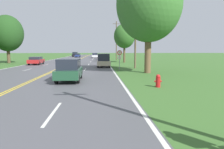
{
  "coord_description": "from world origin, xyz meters",
  "views": [
    {
      "loc": [
        5.43,
        -0.13,
        2.42
      ],
      "look_at": [
        6.28,
        13.03,
        0.83
      ],
      "focal_mm": 32.0,
      "sensor_mm": 36.0,
      "label": 1
    }
  ],
  "objects_px": {
    "tree_left_verge": "(7,33)",
    "car_dark_blue_hatchback_distant": "(78,55)",
    "tree_behind_sign": "(149,5)",
    "car_champagne_van_approaching": "(104,60)",
    "traffic_sign": "(119,55)",
    "tree_right_cluster": "(124,36)",
    "car_red_sedan_mid_near": "(36,60)",
    "car_silver_hatchback_receding": "(95,55)",
    "car_black_suv_horizon": "(75,54)",
    "car_white_sedan_mid_far": "(102,57)",
    "car_dark_green_suv_nearest": "(69,69)",
    "fire_hydrant": "(158,81)"
  },
  "relations": [
    {
      "from": "car_red_sedan_mid_near",
      "to": "car_silver_hatchback_receding",
      "type": "xyz_separation_m",
      "value": [
        9.54,
        30.56,
        0.14
      ]
    },
    {
      "from": "car_red_sedan_mid_near",
      "to": "car_silver_hatchback_receding",
      "type": "height_order",
      "value": "car_silver_hatchback_receding"
    },
    {
      "from": "tree_right_cluster",
      "to": "car_dark_blue_hatchback_distant",
      "type": "height_order",
      "value": "tree_right_cluster"
    },
    {
      "from": "car_white_sedan_mid_far",
      "to": "car_black_suv_horizon",
      "type": "distance_m",
      "value": 26.83
    },
    {
      "from": "tree_right_cluster",
      "to": "car_white_sedan_mid_far",
      "type": "xyz_separation_m",
      "value": [
        -4.42,
        13.0,
        -4.52
      ]
    },
    {
      "from": "car_red_sedan_mid_near",
      "to": "car_black_suv_horizon",
      "type": "bearing_deg",
      "value": -4.93
    },
    {
      "from": "tree_behind_sign",
      "to": "car_silver_hatchback_receding",
      "type": "relative_size",
      "value": 2.59
    },
    {
      "from": "car_red_sedan_mid_near",
      "to": "car_dark_blue_hatchback_distant",
      "type": "xyz_separation_m",
      "value": [
        3.24,
        37.51,
        0.05
      ]
    },
    {
      "from": "tree_left_verge",
      "to": "car_silver_hatchback_receding",
      "type": "bearing_deg",
      "value": 58.72
    },
    {
      "from": "tree_behind_sign",
      "to": "car_champagne_van_approaching",
      "type": "distance_m",
      "value": 11.21
    },
    {
      "from": "tree_left_verge",
      "to": "car_white_sedan_mid_far",
      "type": "relative_size",
      "value": 1.91
    },
    {
      "from": "car_champagne_van_approaching",
      "to": "car_dark_blue_hatchback_distant",
      "type": "height_order",
      "value": "car_champagne_van_approaching"
    },
    {
      "from": "traffic_sign",
      "to": "car_champagne_van_approaching",
      "type": "xyz_separation_m",
      "value": [
        -1.77,
        5.64,
        -0.85
      ]
    },
    {
      "from": "tree_left_verge",
      "to": "car_champagne_van_approaching",
      "type": "distance_m",
      "value": 21.3
    },
    {
      "from": "car_dark_green_suv_nearest",
      "to": "car_dark_blue_hatchback_distant",
      "type": "xyz_separation_m",
      "value": [
        -5.32,
        56.94,
        -0.18
      ]
    },
    {
      "from": "car_dark_green_suv_nearest",
      "to": "car_red_sedan_mid_near",
      "type": "bearing_deg",
      "value": -157.07
    },
    {
      "from": "traffic_sign",
      "to": "tree_left_verge",
      "type": "distance_m",
      "value": 25.72
    },
    {
      "from": "tree_left_verge",
      "to": "car_red_sedan_mid_near",
      "type": "xyz_separation_m",
      "value": [
        6.46,
        -4.22,
        -4.93
      ]
    },
    {
      "from": "tree_behind_sign",
      "to": "tree_right_cluster",
      "type": "bearing_deg",
      "value": 90.36
    },
    {
      "from": "tree_behind_sign",
      "to": "car_champagne_van_approaching",
      "type": "height_order",
      "value": "tree_behind_sign"
    },
    {
      "from": "tree_left_verge",
      "to": "car_red_sedan_mid_near",
      "type": "relative_size",
      "value": 1.93
    },
    {
      "from": "traffic_sign",
      "to": "car_red_sedan_mid_near",
      "type": "bearing_deg",
      "value": 138.81
    },
    {
      "from": "car_white_sedan_mid_far",
      "to": "car_silver_hatchback_receding",
      "type": "bearing_deg",
      "value": -171.6
    },
    {
      "from": "tree_left_verge",
      "to": "traffic_sign",
      "type": "bearing_deg",
      "value": -38.76
    },
    {
      "from": "car_white_sedan_mid_far",
      "to": "car_black_suv_horizon",
      "type": "height_order",
      "value": "car_black_suv_horizon"
    },
    {
      "from": "car_champagne_van_approaching",
      "to": "traffic_sign",
      "type": "bearing_deg",
      "value": 17.83
    },
    {
      "from": "fire_hydrant",
      "to": "car_champagne_van_approaching",
      "type": "xyz_separation_m",
      "value": [
        -3.23,
        16.6,
        0.57
      ]
    },
    {
      "from": "traffic_sign",
      "to": "car_silver_hatchback_receding",
      "type": "distance_m",
      "value": 42.45
    },
    {
      "from": "car_champagne_van_approaching",
      "to": "tree_right_cluster",
      "type": "bearing_deg",
      "value": 158.43
    },
    {
      "from": "car_red_sedan_mid_near",
      "to": "car_silver_hatchback_receding",
      "type": "distance_m",
      "value": 32.01
    },
    {
      "from": "traffic_sign",
      "to": "car_black_suv_horizon",
      "type": "height_order",
      "value": "traffic_sign"
    },
    {
      "from": "tree_left_verge",
      "to": "tree_right_cluster",
      "type": "distance_m",
      "value": 22.54
    },
    {
      "from": "tree_left_verge",
      "to": "car_dark_blue_hatchback_distant",
      "type": "height_order",
      "value": "tree_left_verge"
    },
    {
      "from": "tree_left_verge",
      "to": "car_dark_blue_hatchback_distant",
      "type": "xyz_separation_m",
      "value": [
        9.7,
        33.29,
        -4.89
      ]
    },
    {
      "from": "fire_hydrant",
      "to": "car_red_sedan_mid_near",
      "type": "bearing_deg",
      "value": 123.2
    },
    {
      "from": "traffic_sign",
      "to": "car_champagne_van_approaching",
      "type": "relative_size",
      "value": 0.59
    },
    {
      "from": "tree_right_cluster",
      "to": "car_dark_blue_hatchback_distant",
      "type": "xyz_separation_m",
      "value": [
        -12.83,
        32.5,
        -4.53
      ]
    },
    {
      "from": "tree_behind_sign",
      "to": "car_black_suv_horizon",
      "type": "height_order",
      "value": "tree_behind_sign"
    },
    {
      "from": "fire_hydrant",
      "to": "traffic_sign",
      "type": "distance_m",
      "value": 11.15
    },
    {
      "from": "tree_right_cluster",
      "to": "car_red_sedan_mid_near",
      "type": "bearing_deg",
      "value": -162.67
    },
    {
      "from": "tree_behind_sign",
      "to": "car_dark_green_suv_nearest",
      "type": "height_order",
      "value": "tree_behind_sign"
    },
    {
      "from": "tree_behind_sign",
      "to": "car_black_suv_horizon",
      "type": "relative_size",
      "value": 2.51
    },
    {
      "from": "car_white_sedan_mid_far",
      "to": "tree_left_verge",
      "type": "bearing_deg",
      "value": -53.84
    },
    {
      "from": "fire_hydrant",
      "to": "car_dark_blue_hatchback_distant",
      "type": "relative_size",
      "value": 0.2
    },
    {
      "from": "fire_hydrant",
      "to": "tree_behind_sign",
      "type": "height_order",
      "value": "tree_behind_sign"
    },
    {
      "from": "car_white_sedan_mid_far",
      "to": "car_silver_hatchback_receding",
      "type": "distance_m",
      "value": 12.73
    },
    {
      "from": "car_dark_green_suv_nearest",
      "to": "car_black_suv_horizon",
      "type": "bearing_deg",
      "value": -174.57
    },
    {
      "from": "tree_behind_sign",
      "to": "car_dark_green_suv_nearest",
      "type": "relative_size",
      "value": 2.52
    },
    {
      "from": "car_silver_hatchback_receding",
      "to": "car_black_suv_horizon",
      "type": "bearing_deg",
      "value": -150.43
    },
    {
      "from": "traffic_sign",
      "to": "tree_right_cluster",
      "type": "xyz_separation_m",
      "value": [
        2.69,
        16.71,
        3.45
      ]
    }
  ]
}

